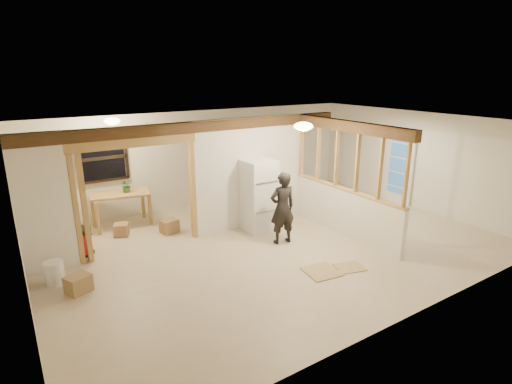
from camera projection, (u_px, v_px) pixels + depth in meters
floor at (273, 243)px, 8.41m from camera, size 9.00×6.50×0.01m
ceiling at (275, 123)px, 7.68m from camera, size 9.00×6.50×0.01m
wall_back at (204, 158)px, 10.66m from camera, size 9.00×0.01×2.50m
wall_front at (411, 241)px, 5.43m from camera, size 9.00×0.01×2.50m
wall_left at (18, 232)px, 5.72m from camera, size 0.01×6.50×2.50m
wall_right at (415, 160)px, 10.38m from camera, size 0.01×6.50×2.50m
partition_left_stub at (43, 204)px, 6.92m from camera, size 0.90×0.12×2.50m
partition_center at (251, 172)px, 9.12m from camera, size 2.80×0.12×2.50m
doorway_frame at (139, 197)px, 7.81m from camera, size 2.46×0.14×2.20m
header_beam_back at (201, 126)px, 8.17m from camera, size 7.00×0.18×0.22m
header_beam_right at (349, 126)px, 8.23m from camera, size 0.18×3.30×0.22m
pony_wall at (343, 212)px, 8.77m from camera, size 0.12×3.20×1.00m
stud_partition at (347, 160)px, 8.43m from camera, size 0.14×3.20×1.32m
window_back at (102, 158)px, 9.17m from camera, size 1.12×0.10×1.10m
french_door at (399, 167)px, 10.73m from camera, size 0.12×0.86×2.00m
ceiling_dome_main at (303, 126)px, 7.44m from camera, size 0.36×0.36×0.16m
ceiling_dome_util at (112, 121)px, 8.25m from camera, size 0.32×0.32×0.14m
hanging_bulb at (148, 138)px, 8.03m from camera, size 0.07×0.07×0.07m
refrigerator at (259, 195)px, 8.92m from camera, size 0.66×0.64×1.61m
woman at (282, 208)px, 8.22m from camera, size 0.60×0.44×1.53m
work_table at (122, 210)px, 9.22m from camera, size 1.37×0.88×0.80m
potted_plant at (127, 185)px, 9.15m from camera, size 0.36×0.33×0.32m
shop_vac at (82, 241)px, 7.78m from camera, size 0.56×0.56×0.56m
bookshelf at (287, 159)px, 11.92m from camera, size 0.95×0.32×1.90m
bucket at (54, 273)px, 6.73m from camera, size 0.42×0.42×0.41m
box_util_a at (169, 226)px, 8.90m from camera, size 0.40×0.36×0.30m
box_util_b at (121, 230)px, 8.74m from camera, size 0.39×0.39×0.28m
box_front at (78, 284)px, 6.49m from camera, size 0.45×0.42×0.30m
floor_panel_near at (322, 272)px, 7.17m from camera, size 0.65×0.65×0.02m
floor_panel_far at (350, 267)px, 7.34m from camera, size 0.61×0.54×0.02m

